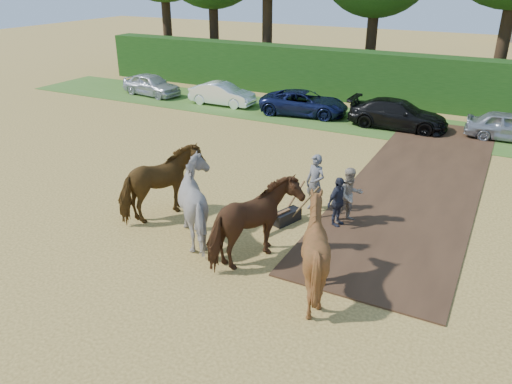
{
  "coord_description": "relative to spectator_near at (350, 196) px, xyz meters",
  "views": [
    {
      "loc": [
        4.14,
        -11.59,
        7.46
      ],
      "look_at": [
        -2.13,
        0.43,
        1.4
      ],
      "focal_mm": 35.0,
      "sensor_mm": 36.0,
      "label": 1
    }
  ],
  "objects": [
    {
      "name": "plough_team",
      "position": [
        -2.5,
        -3.18,
        0.24
      ],
      "size": [
        8.18,
        5.99,
        2.35
      ],
      "color": "brown",
      "rests_on": "ground"
    },
    {
      "name": "grass_verge",
      "position": [
        -0.14,
        11.5,
        -0.91
      ],
      "size": [
        50.0,
        5.0,
        0.03
      ],
      "primitive_type": "cube",
      "color": "#38601E",
      "rests_on": "ground"
    },
    {
      "name": "earth_strip",
      "position": [
        1.36,
        4.5,
        -0.9
      ],
      "size": [
        4.5,
        17.0,
        0.05
      ],
      "primitive_type": "cube",
      "color": "#472D1C",
      "rests_on": "ground"
    },
    {
      "name": "parked_cars",
      "position": [
        -0.11,
        11.29,
        -0.23
      ],
      "size": [
        36.14,
        2.99,
        1.44
      ],
      "color": "silver",
      "rests_on": "ground"
    },
    {
      "name": "hedgerow",
      "position": [
        -0.14,
        16.0,
        0.58
      ],
      "size": [
        46.0,
        1.6,
        3.0
      ],
      "primitive_type": "cube",
      "color": "#14380F",
      "rests_on": "ground"
    },
    {
      "name": "spectator_near",
      "position": [
        0.0,
        0.0,
        0.0
      ],
      "size": [
        1.12,
        1.13,
        1.85
      ],
      "primitive_type": "imported",
      "rotation": [
        0.0,
        0.0,
        0.83
      ],
      "color": "beige",
      "rests_on": "ground"
    },
    {
      "name": "spectator_far",
      "position": [
        -0.25,
        -0.43,
        -0.1
      ],
      "size": [
        0.67,
        1.04,
        1.65
      ],
      "primitive_type": "imported",
      "rotation": [
        0.0,
        0.0,
        1.28
      ],
      "color": "#282A35",
      "rests_on": "ground"
    },
    {
      "name": "ground",
      "position": [
        -0.14,
        -2.5,
        -0.92
      ],
      "size": [
        120.0,
        120.0,
        0.0
      ],
      "primitive_type": "plane",
      "color": "gold",
      "rests_on": "ground"
    }
  ]
}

